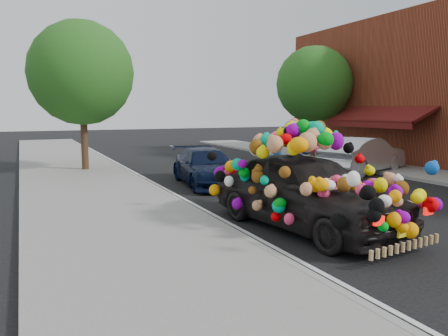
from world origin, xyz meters
The scene contains 10 objects.
ground centered at (0.00, 0.00, 0.00)m, with size 100.00×100.00×0.00m, color black.
sidewalk centered at (-4.30, 0.00, 0.06)m, with size 4.00×60.00×0.12m, color gray.
kerb centered at (-2.35, 0.00, 0.07)m, with size 0.15×60.00×0.13m, color gray.
footpath_far centered at (8.20, 3.00, 0.06)m, with size 3.00×40.00×0.12m, color gray.
lane_markings centered at (3.60, 0.00, 0.01)m, with size 6.00×50.00×0.01m, color silver, non-canonical shape.
tree_near_sidewalk centered at (-3.80, 9.50, 4.02)m, with size 4.20×4.20×6.13m.
tree_far_b centered at (8.00, 10.00, 3.89)m, with size 4.00×4.00×5.90m.
plush_art_car centered at (-0.69, -1.55, 1.19)m, with size 2.93×5.29×2.30m.
navy_sedan centered at (-0.46, 4.50, 0.61)m, with size 1.72×4.24×1.23m, color black.
silver_hatchback centered at (6.39, 4.41, 0.74)m, with size 1.56×4.47×1.47m, color #B9BCC1.
Camera 1 is at (-6.16, -9.17, 2.53)m, focal length 35.00 mm.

